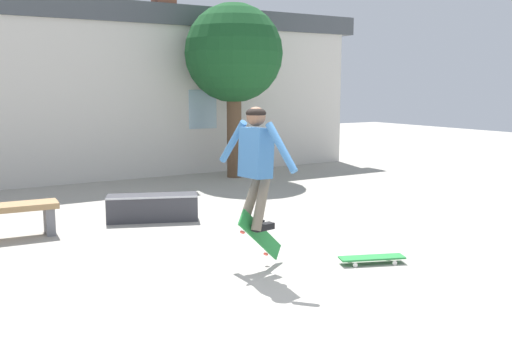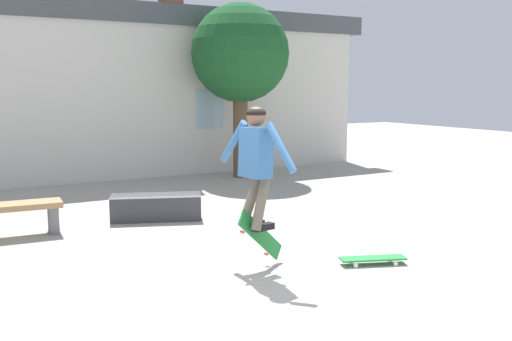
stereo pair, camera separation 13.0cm
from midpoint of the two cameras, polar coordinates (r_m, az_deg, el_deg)
name	(u,v)px [view 2 (the right image)]	position (r m, az deg, el deg)	size (l,w,h in m)	color
ground_plane	(259,286)	(5.95, 0.94, -11.52)	(40.00, 40.00, 0.00)	#A39E93
building_backdrop	(81,87)	(12.64, -16.78, 7.97)	(14.68, 0.52, 4.85)	beige
tree_right	(240,55)	(12.76, -1.30, 11.51)	(2.16, 2.16, 3.84)	brown
skate_ledge	(156,207)	(8.84, -9.54, -3.64)	(1.41, 0.87, 0.40)	#38383D
skater	(256,157)	(6.19, 0.61, 1.31)	(0.36, 1.25, 1.35)	teal
skateboard_flipping	(260,235)	(6.42, 1.02, -6.51)	(0.72, 0.31, 0.68)	#237F38
skateboard_resting	(373,259)	(6.77, 12.15, -8.60)	(0.78, 0.45, 0.08)	#237F38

